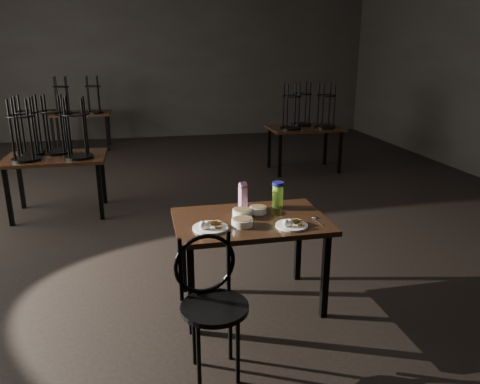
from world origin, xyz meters
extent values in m
plane|color=black|center=(0.00, 0.00, 0.00)|extent=(12.00, 12.00, 0.00)
cube|color=black|center=(0.00, 6.00, 1.60)|extent=(10.00, 0.04, 3.20)
cube|color=black|center=(0.44, -1.70, 0.73)|extent=(1.20, 0.80, 0.04)
cube|color=black|center=(-0.08, -2.02, 0.35)|extent=(0.05, 0.05, 0.71)
cube|color=black|center=(0.96, -2.02, 0.35)|extent=(0.05, 0.05, 0.71)
cube|color=black|center=(-0.08, -1.38, 0.35)|extent=(0.05, 0.05, 0.71)
cube|color=black|center=(0.96, -1.38, 0.35)|extent=(0.05, 0.05, 0.71)
cylinder|color=white|center=(0.10, -1.84, 0.76)|extent=(0.27, 0.27, 0.02)
cube|color=#AD6F3D|center=(0.10, -1.80, 0.81)|extent=(0.10, 0.09, 0.04)
cube|color=#AD6F3D|center=(0.13, -1.80, 0.81)|extent=(0.11, 0.11, 0.03)
ellipsoid|color=white|center=(0.03, -1.88, 0.80)|extent=(0.05, 0.05, 0.06)
ellipsoid|color=white|center=(0.07, -1.88, 0.80)|extent=(0.05, 0.05, 0.06)
cylinder|color=white|center=(0.71, -1.92, 0.76)|extent=(0.25, 0.25, 0.01)
cube|color=#AD6F3D|center=(0.71, -1.88, 0.81)|extent=(0.09, 0.09, 0.04)
cube|color=#AD6F3D|center=(0.74, -1.88, 0.81)|extent=(0.10, 0.10, 0.03)
ellipsoid|color=white|center=(0.65, -1.96, 0.79)|extent=(0.05, 0.05, 0.06)
ellipsoid|color=white|center=(0.68, -1.96, 0.79)|extent=(0.05, 0.05, 0.06)
cylinder|color=white|center=(0.38, -1.64, 0.78)|extent=(0.16, 0.16, 0.06)
cylinder|color=brown|center=(0.38, -1.64, 0.80)|extent=(0.13, 0.13, 0.01)
cylinder|color=white|center=(0.53, -1.58, 0.78)|extent=(0.14, 0.14, 0.05)
cylinder|color=brown|center=(0.53, -1.58, 0.80)|extent=(0.12, 0.12, 0.01)
cylinder|color=white|center=(0.34, -1.83, 0.78)|extent=(0.16, 0.16, 0.06)
cylinder|color=brown|center=(0.34, -1.83, 0.80)|extent=(0.14, 0.14, 0.01)
cube|color=#991B6F|center=(0.43, -1.45, 0.84)|extent=(0.07, 0.07, 0.19)
cube|color=#991B6F|center=(0.43, -1.45, 0.95)|extent=(0.07, 0.07, 0.06)
cylinder|color=#9EEA44|center=(0.73, -1.48, 0.85)|extent=(0.11, 0.11, 0.19)
cylinder|color=navy|center=(0.73, -1.48, 0.96)|extent=(0.12, 0.12, 0.03)
ellipsoid|color=silver|center=(0.94, -1.79, 0.76)|extent=(0.05, 0.06, 0.01)
cube|color=silver|center=(0.94, -1.89, 0.75)|extent=(0.02, 0.14, 0.00)
cylinder|color=black|center=(0.02, -2.51, 0.49)|extent=(0.43, 0.43, 0.03)
torus|color=black|center=(-0.01, -2.33, 0.70)|extent=(0.42, 0.10, 0.42)
cylinder|color=black|center=(0.14, -2.39, 0.24)|extent=(0.03, 0.03, 0.49)
cylinder|color=black|center=(-0.11, -2.39, 0.24)|extent=(0.03, 0.03, 0.49)
cylinder|color=black|center=(-0.11, -2.63, 0.24)|extent=(0.03, 0.03, 0.49)
cylinder|color=black|center=(0.14, -2.63, 0.24)|extent=(0.03, 0.03, 0.49)
cube|color=black|center=(-1.41, 0.92, 0.73)|extent=(1.20, 0.80, 0.04)
cube|color=black|center=(-1.93, 0.60, 0.35)|extent=(0.05, 0.05, 0.71)
cube|color=black|center=(-0.89, 0.60, 0.35)|extent=(0.05, 0.05, 0.71)
cube|color=black|center=(-1.93, 1.24, 0.35)|extent=(0.05, 0.05, 0.71)
cube|color=black|center=(-0.89, 1.24, 0.35)|extent=(0.05, 0.05, 0.71)
cylinder|color=black|center=(-1.71, 0.77, 0.77)|extent=(0.34, 0.34, 0.03)
torus|color=black|center=(-1.71, 0.77, 1.27)|extent=(0.32, 0.32, 0.02)
cylinder|color=black|center=(-1.62, 0.87, 1.13)|extent=(0.03, 0.03, 0.70)
cylinder|color=black|center=(-1.81, 0.87, 1.13)|extent=(0.03, 0.03, 0.70)
cylinder|color=black|center=(-1.81, 0.67, 1.13)|extent=(0.03, 0.03, 0.70)
cylinder|color=black|center=(-1.62, 0.67, 1.13)|extent=(0.03, 0.03, 0.70)
cylinder|color=black|center=(-1.11, 0.77, 0.77)|extent=(0.34, 0.34, 0.03)
torus|color=black|center=(-1.11, 0.77, 1.27)|extent=(0.32, 0.32, 0.02)
cylinder|color=black|center=(-1.02, 0.87, 1.13)|extent=(0.03, 0.03, 0.70)
cylinder|color=black|center=(-1.21, 0.87, 1.13)|extent=(0.03, 0.03, 0.70)
cylinder|color=black|center=(-1.21, 0.67, 1.13)|extent=(0.03, 0.03, 0.70)
cylinder|color=black|center=(-1.02, 0.67, 1.13)|extent=(0.03, 0.03, 0.70)
cylinder|color=black|center=(-1.41, 1.10, 0.77)|extent=(0.34, 0.34, 0.03)
torus|color=black|center=(-1.41, 1.10, 1.27)|extent=(0.32, 0.32, 0.02)
cylinder|color=black|center=(-1.32, 1.20, 1.13)|extent=(0.03, 0.03, 0.70)
cylinder|color=black|center=(-1.51, 1.20, 1.13)|extent=(0.03, 0.03, 0.70)
cylinder|color=black|center=(-1.51, 1.00, 1.13)|extent=(0.03, 0.03, 0.70)
cylinder|color=black|center=(-1.32, 1.00, 1.13)|extent=(0.03, 0.03, 0.70)
cylinder|color=black|center=(-1.71, 1.10, 0.77)|extent=(0.34, 0.34, 0.03)
torus|color=black|center=(-1.71, 1.10, 1.27)|extent=(0.32, 0.32, 0.02)
cylinder|color=black|center=(-1.62, 1.20, 1.13)|extent=(0.03, 0.03, 0.70)
cylinder|color=black|center=(-1.81, 1.20, 1.13)|extent=(0.03, 0.03, 0.70)
cylinder|color=black|center=(-1.81, 1.00, 1.13)|extent=(0.03, 0.03, 0.70)
cylinder|color=black|center=(-1.62, 1.00, 1.13)|extent=(0.03, 0.03, 0.70)
cube|color=black|center=(2.34, 2.33, 0.73)|extent=(1.20, 0.80, 0.04)
cube|color=black|center=(1.82, 2.01, 0.35)|extent=(0.05, 0.05, 0.71)
cube|color=black|center=(2.86, 2.01, 0.35)|extent=(0.05, 0.05, 0.71)
cube|color=black|center=(1.82, 2.65, 0.35)|extent=(0.05, 0.05, 0.71)
cube|color=black|center=(2.86, 2.65, 0.35)|extent=(0.05, 0.05, 0.71)
cylinder|color=black|center=(2.04, 2.18, 0.77)|extent=(0.34, 0.34, 0.03)
torus|color=black|center=(2.04, 2.18, 1.27)|extent=(0.32, 0.32, 0.02)
cylinder|color=black|center=(2.13, 2.28, 1.13)|extent=(0.03, 0.03, 0.70)
cylinder|color=black|center=(1.94, 2.28, 1.13)|extent=(0.03, 0.03, 0.70)
cylinder|color=black|center=(1.94, 2.08, 1.13)|extent=(0.03, 0.03, 0.70)
cylinder|color=black|center=(2.13, 2.08, 1.13)|extent=(0.03, 0.03, 0.70)
cylinder|color=black|center=(2.64, 2.18, 0.77)|extent=(0.34, 0.34, 0.03)
torus|color=black|center=(2.64, 2.18, 1.27)|extent=(0.32, 0.32, 0.02)
cylinder|color=black|center=(2.73, 2.28, 1.13)|extent=(0.03, 0.03, 0.70)
cylinder|color=black|center=(2.54, 2.28, 1.13)|extent=(0.03, 0.03, 0.70)
cylinder|color=black|center=(2.54, 2.08, 1.13)|extent=(0.03, 0.03, 0.70)
cylinder|color=black|center=(2.73, 2.08, 1.13)|extent=(0.03, 0.03, 0.70)
cylinder|color=black|center=(2.34, 2.51, 0.77)|extent=(0.34, 0.34, 0.03)
torus|color=black|center=(2.34, 2.51, 1.27)|extent=(0.32, 0.32, 0.02)
cylinder|color=black|center=(2.43, 2.61, 1.13)|extent=(0.03, 0.03, 0.70)
cylinder|color=black|center=(2.24, 2.61, 1.13)|extent=(0.03, 0.03, 0.70)
cylinder|color=black|center=(2.24, 2.41, 1.13)|extent=(0.03, 0.03, 0.70)
cylinder|color=black|center=(2.43, 2.41, 1.13)|extent=(0.03, 0.03, 0.70)
cube|color=black|center=(-1.54, 5.00, 0.73)|extent=(1.20, 0.80, 0.04)
cube|color=black|center=(-2.06, 4.68, 0.35)|extent=(0.05, 0.05, 0.71)
cube|color=black|center=(-1.02, 4.68, 0.35)|extent=(0.05, 0.05, 0.71)
cube|color=black|center=(-2.06, 5.32, 0.35)|extent=(0.05, 0.05, 0.71)
cube|color=black|center=(-1.02, 5.32, 0.35)|extent=(0.05, 0.05, 0.71)
cylinder|color=black|center=(-1.84, 4.85, 0.77)|extent=(0.34, 0.34, 0.03)
torus|color=black|center=(-1.84, 4.85, 1.27)|extent=(0.32, 0.32, 0.02)
cylinder|color=black|center=(-1.74, 4.95, 1.13)|extent=(0.03, 0.03, 0.70)
cylinder|color=black|center=(-1.94, 4.95, 1.13)|extent=(0.03, 0.03, 0.70)
cylinder|color=black|center=(-1.94, 4.75, 1.13)|extent=(0.03, 0.03, 0.70)
cylinder|color=black|center=(-1.74, 4.75, 1.13)|extent=(0.03, 0.03, 0.70)
cylinder|color=black|center=(-1.24, 4.85, 0.77)|extent=(0.34, 0.34, 0.03)
torus|color=black|center=(-1.24, 4.85, 1.27)|extent=(0.32, 0.32, 0.02)
cylinder|color=black|center=(-1.14, 4.95, 1.13)|extent=(0.03, 0.03, 0.70)
cylinder|color=black|center=(-1.34, 4.95, 1.13)|extent=(0.03, 0.03, 0.70)
cylinder|color=black|center=(-1.34, 4.75, 1.13)|extent=(0.03, 0.03, 0.70)
cylinder|color=black|center=(-1.14, 4.75, 1.13)|extent=(0.03, 0.03, 0.70)
camera|label=1|loc=(-0.37, -5.06, 2.06)|focal=35.00mm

